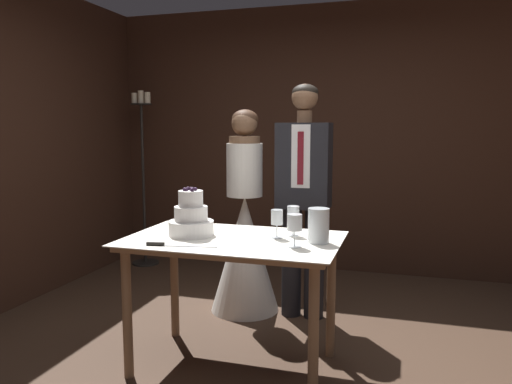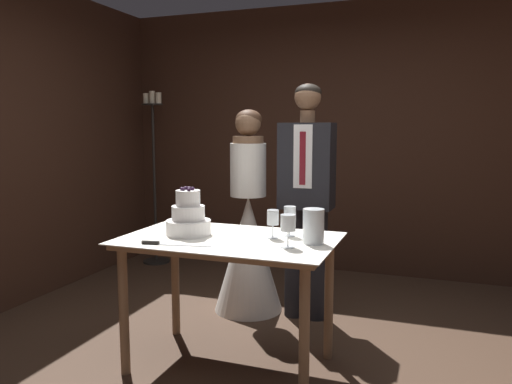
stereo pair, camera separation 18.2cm
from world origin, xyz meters
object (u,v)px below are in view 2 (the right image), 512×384
groom (307,192)px  tiered_cake (188,218)px  hurricane_candle (313,227)px  wine_glass_near (288,224)px  candle_stand (154,178)px  bride (248,238)px  cake_table (229,255)px  cake_knife (163,244)px  wine_glass_middle (273,219)px  wine_glass_far (290,215)px

groom → tiered_cake: bearing=-118.4°
hurricane_candle → groom: (-0.27, 0.90, 0.08)m
wine_glass_near → candle_stand: candle_stand is taller
wine_glass_near → hurricane_candle: bearing=51.1°
tiered_cake → bride: 0.99m
bride → groom: groom is taller
cake_table → cake_knife: size_ratio=3.19×
candle_stand → groom: bearing=-27.1°
hurricane_candle → candle_stand: (-2.18, 1.88, 0.02)m
wine_glass_middle → cake_table: bearing=-161.9°
hurricane_candle → cake_table: bearing=-176.6°
wine_glass_far → cake_knife: bearing=-142.5°
wine_glass_middle → bride: (-0.48, 0.85, -0.33)m
wine_glass_near → candle_stand: bearing=135.8°
tiered_cake → bride: bride is taller
cake_table → wine_glass_middle: (0.25, 0.08, 0.22)m
tiered_cake → wine_glass_near: size_ratio=1.63×
cake_knife → wine_glass_middle: size_ratio=2.33×
cake_table → candle_stand: candle_stand is taller
cake_table → wine_glass_far: (0.32, 0.17, 0.23)m
wine_glass_near → wine_glass_far: 0.29m
bride → groom: 0.61m
tiered_cake → hurricane_candle: bearing=2.3°
wine_glass_near → candle_stand: size_ratio=0.10×
cake_knife → wine_glass_near: bearing=4.4°
cake_knife → bride: 1.24m
cake_knife → wine_glass_middle: (0.53, 0.37, 0.11)m
bride → candle_stand: (-1.44, 0.98, 0.34)m
tiered_cake → candle_stand: candle_stand is taller
hurricane_candle → wine_glass_near: bearing=-128.9°
cake_table → hurricane_candle: size_ratio=6.38×
cake_table → groom: bearing=75.9°
bride → cake_table: bearing=-75.9°
wine_glass_far → bride: 1.00m
wine_glass_near → hurricane_candle: (0.11, 0.14, -0.04)m
tiered_cake → groom: (0.50, 0.93, 0.07)m
wine_glass_near → bride: 1.26m
bride → groom: size_ratio=0.90×
candle_stand → cake_knife: bearing=-57.6°
cake_table → bride: bearing=104.1°
wine_glass_middle → groom: bearing=90.8°
wine_glass_near → wine_glass_middle: wine_glass_near is taller
cake_table → cake_knife: bearing=-134.0°
wine_glass_middle → groom: 0.85m
wine_glass_far → groom: groom is taller
cake_table → candle_stand: bearing=131.3°
tiered_cake → bride: bearing=87.8°
groom → candle_stand: 2.15m
wine_glass_far → wine_glass_middle: bearing=-130.3°
wine_glass_middle → wine_glass_far: size_ratio=0.94×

